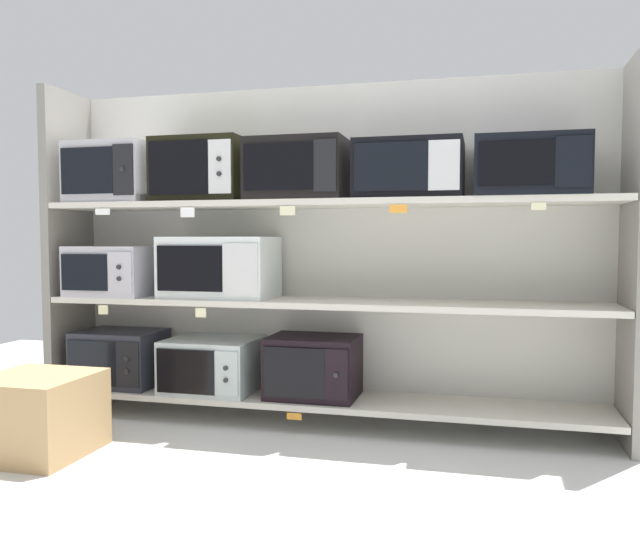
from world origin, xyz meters
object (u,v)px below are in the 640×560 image
(microwave_2, at_px, (313,367))
(microwave_3, at_px, (118,271))
(microwave_1, at_px, (213,365))
(microwave_7, at_px, (300,171))
(microwave_4, at_px, (220,267))
(microwave_5, at_px, (116,174))
(microwave_9, at_px, (530,168))
(shipping_carton, at_px, (37,415))
(microwave_6, at_px, (203,171))
(microwave_0, at_px, (120,358))
(microwave_8, at_px, (409,170))

(microwave_2, xyz_separation_m, microwave_3, (-1.11, 0.00, 0.48))
(microwave_1, bearing_deg, microwave_7, 0.04)
(microwave_4, distance_m, microwave_5, 0.78)
(microwave_2, height_order, microwave_5, microwave_5)
(microwave_2, xyz_separation_m, microwave_9, (1.03, 0.00, 0.98))
(shipping_carton, bearing_deg, microwave_3, 93.83)
(microwave_9, xyz_separation_m, shipping_carton, (-2.09, -0.75, -1.10))
(microwave_6, xyz_separation_m, microwave_9, (1.63, 0.00, -0.03))
(microwave_3, relative_size, microwave_9, 0.88)
(microwave_0, relative_size, microwave_9, 0.90)
(microwave_4, xyz_separation_m, microwave_8, (0.99, -0.00, 0.48))
(microwave_3, relative_size, microwave_8, 0.85)
(microwave_2, xyz_separation_m, microwave_7, (-0.07, 0.00, 0.99))
(microwave_6, height_order, microwave_7, microwave_6)
(microwave_5, height_order, microwave_6, microwave_6)
(microwave_7, height_order, microwave_8, microwave_7)
(microwave_1, height_order, microwave_7, microwave_7)
(microwave_4, height_order, microwave_5, microwave_5)
(microwave_3, distance_m, microwave_7, 1.16)
(shipping_carton, bearing_deg, microwave_2, 35.18)
(microwave_0, bearing_deg, microwave_4, 0.03)
(microwave_1, xyz_separation_m, microwave_6, (-0.04, -0.00, 1.02))
(microwave_3, bearing_deg, microwave_0, -3.68)
(microwave_1, bearing_deg, microwave_9, 0.02)
(microwave_6, xyz_separation_m, microwave_7, (0.53, 0.00, -0.01))
(microwave_0, distance_m, microwave_7, 1.44)
(microwave_1, height_order, microwave_3, microwave_3)
(microwave_5, distance_m, shipping_carton, 1.35)
(microwave_1, xyz_separation_m, microwave_5, (-0.55, 0.00, 1.02))
(microwave_0, bearing_deg, microwave_5, 171.10)
(microwave_5, relative_size, shipping_carton, 0.97)
(microwave_0, relative_size, microwave_5, 1.01)
(shipping_carton, bearing_deg, microwave_0, 93.43)
(shipping_carton, bearing_deg, microwave_9, 19.66)
(microwave_3, bearing_deg, microwave_2, -0.02)
(microwave_3, xyz_separation_m, microwave_4, (0.60, 0.00, 0.02))
(microwave_6, bearing_deg, microwave_1, 0.03)
(microwave_2, relative_size, microwave_4, 0.79)
(microwave_8, height_order, microwave_9, microwave_8)
(microwave_3, height_order, microwave_8, microwave_8)
(microwave_5, height_order, microwave_9, microwave_5)
(microwave_2, distance_m, microwave_8, 1.09)
(microwave_0, xyz_separation_m, microwave_3, (-0.01, 0.00, 0.48))
(microwave_5, bearing_deg, microwave_7, 0.00)
(microwave_1, distance_m, shipping_carton, 0.91)
(microwave_0, bearing_deg, microwave_8, 0.00)
(microwave_8, distance_m, microwave_9, 0.55)
(microwave_6, height_order, microwave_8, microwave_6)
(microwave_1, relative_size, microwave_2, 1.03)
(microwave_6, bearing_deg, microwave_7, 0.04)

